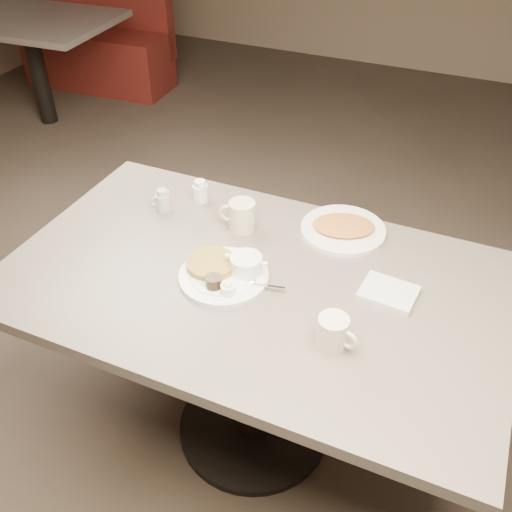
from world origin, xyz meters
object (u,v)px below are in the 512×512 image
at_px(creamer_left, 163,201).
at_px(booth_back_left, 93,36).
at_px(coffee_mug_near, 334,332).
at_px(hash_plate, 343,228).
at_px(diner_table, 253,319).
at_px(creamer_right, 200,191).
at_px(coffee_mug_far, 241,215).
at_px(main_plate, 226,271).

relative_size(creamer_left, booth_back_left, 0.06).
xyz_separation_m(coffee_mug_near, hash_plate, (-0.12, 0.50, -0.03)).
bearing_deg(diner_table, coffee_mug_near, -28.21).
relative_size(diner_table, coffee_mug_near, 12.11).
bearing_deg(coffee_mug_near, diner_table, 151.79).
relative_size(coffee_mug_near, booth_back_left, 0.09).
bearing_deg(coffee_mug_near, creamer_right, 143.54).
xyz_separation_m(coffee_mug_far, creamer_right, (-0.20, 0.10, -0.01)).
xyz_separation_m(hash_plate, booth_back_left, (-2.71, 2.21, -0.35)).
bearing_deg(main_plate, booth_back_left, 133.70).
bearing_deg(creamer_right, coffee_mug_far, -25.18).
relative_size(coffee_mug_near, coffee_mug_far, 0.95).
bearing_deg(main_plate, hash_plate, 55.23).
xyz_separation_m(main_plate, hash_plate, (0.25, 0.36, -0.01)).
xyz_separation_m(main_plate, coffee_mug_near, (0.37, -0.13, 0.02)).
height_order(creamer_left, hash_plate, creamer_left).
bearing_deg(main_plate, diner_table, 19.07).
xyz_separation_m(diner_table, creamer_left, (-0.44, 0.21, 0.21)).
bearing_deg(coffee_mug_near, hash_plate, 103.86).
bearing_deg(hash_plate, diner_table, -117.54).
distance_m(main_plate, hash_plate, 0.44).
bearing_deg(hash_plate, creamer_right, -177.76).
height_order(diner_table, coffee_mug_far, coffee_mug_far).
bearing_deg(coffee_mug_near, booth_back_left, 136.32).
bearing_deg(main_plate, coffee_mug_far, 104.87).
bearing_deg(creamer_right, booth_back_left, 134.47).
height_order(coffee_mug_near, coffee_mug_far, coffee_mug_far).
bearing_deg(creamer_right, creamer_left, -130.48).
height_order(main_plate, hash_plate, main_plate).
bearing_deg(coffee_mug_near, creamer_left, 153.27).
bearing_deg(diner_table, creamer_left, 154.31).
height_order(coffee_mug_near, hash_plate, coffee_mug_near).
distance_m(diner_table, creamer_right, 0.51).
bearing_deg(creamer_right, coffee_mug_near, -36.46).
xyz_separation_m(coffee_mug_far, booth_back_left, (-2.39, 2.32, -0.39)).
distance_m(hash_plate, booth_back_left, 3.51).
distance_m(coffee_mug_near, creamer_left, 0.82).
bearing_deg(coffee_mug_far, coffee_mug_near, -40.82).
bearing_deg(coffee_mug_far, main_plate, -75.13).
xyz_separation_m(main_plate, creamer_left, (-0.36, 0.24, 0.01)).
distance_m(creamer_left, hash_plate, 0.63).
height_order(coffee_mug_near, booth_back_left, booth_back_left).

